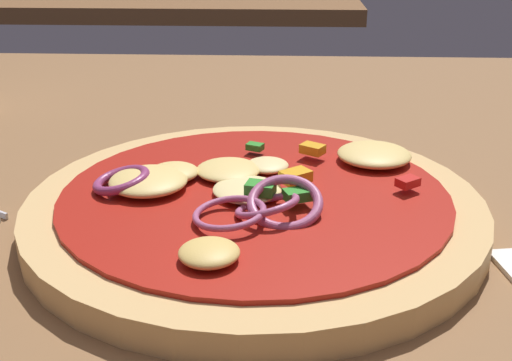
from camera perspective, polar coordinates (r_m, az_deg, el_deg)
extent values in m
cube|color=brown|center=(0.41, -2.92, -6.93)|extent=(1.38, 1.04, 0.03)
cylinder|color=tan|center=(0.41, -0.13, -2.54)|extent=(0.28, 0.28, 0.02)
cylinder|color=#A81C11|center=(0.41, -0.13, -1.24)|extent=(0.24, 0.24, 0.00)
ellipsoid|color=#E5BC60|center=(0.33, -3.28, -6.35)|extent=(0.03, 0.03, 0.01)
ellipsoid|color=#EFCC72|center=(0.43, -7.22, 0.73)|extent=(0.03, 0.03, 0.01)
ellipsoid|color=#EFCC72|center=(0.43, -2.47, 0.95)|extent=(0.04, 0.04, 0.01)
ellipsoid|color=#EFCC72|center=(0.41, -9.41, -0.03)|extent=(0.05, 0.05, 0.01)
ellipsoid|color=#F4DB8E|center=(0.40, -0.77, -0.78)|extent=(0.04, 0.04, 0.01)
ellipsoid|color=#EFCC72|center=(0.46, 10.31, 2.26)|extent=(0.05, 0.05, 0.01)
ellipsoid|color=#F4DB8E|center=(0.44, 0.99, 1.35)|extent=(0.03, 0.03, 0.01)
torus|color=#B25984|center=(0.36, -2.34, -2.85)|extent=(0.04, 0.04, 0.01)
torus|color=#B25984|center=(0.37, 0.98, -2.22)|extent=(0.05, 0.05, 0.02)
torus|color=#B25984|center=(0.38, 2.55, -1.95)|extent=(0.05, 0.05, 0.02)
torus|color=#93386B|center=(0.41, -11.71, 0.04)|extent=(0.04, 0.04, 0.01)
cube|color=#2D8C28|center=(0.39, 3.64, -1.07)|extent=(0.02, 0.02, 0.01)
cube|color=#2D8C28|center=(0.47, -0.09, 2.98)|extent=(0.01, 0.01, 0.00)
cube|color=orange|center=(0.41, 3.49, 0.37)|extent=(0.02, 0.02, 0.01)
cube|color=#2D8C28|center=(0.39, 0.39, -0.69)|extent=(0.02, 0.02, 0.01)
cube|color=orange|center=(0.46, 4.97, 2.78)|extent=(0.02, 0.02, 0.01)
cube|color=red|center=(0.41, 13.15, -0.12)|extent=(0.02, 0.02, 0.01)
cube|color=brown|center=(1.56, -6.10, 15.31)|extent=(0.78, 0.46, 0.03)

